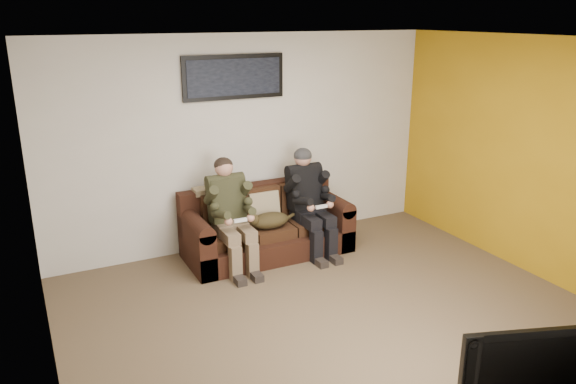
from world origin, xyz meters
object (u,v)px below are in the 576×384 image
person_right (309,196)px  framed_poster (234,77)px  sofa (265,228)px  cat (268,220)px  person_left (230,209)px  television (529,361)px

person_right → framed_poster: framed_poster is taller
sofa → cat: sofa is taller
cat → person_right: bearing=5.8°
framed_poster → person_left: bearing=-118.8°
cat → television: bearing=-86.8°
person_left → television: (0.65, -3.61, 0.00)m
television → person_left: bearing=119.0°
person_left → cat: 0.50m
person_right → sofa: bearing=162.1°
sofa → person_left: size_ratio=1.58×
person_right → television: bearing=-95.8°
sofa → person_right: bearing=-17.9°
cat → person_left: bearing=172.8°
television → person_right: bearing=103.0°
sofa → person_left: 0.66m
person_right → framed_poster: size_ratio=1.01×
cat → framed_poster: 1.72m
person_left → cat: bearing=-7.2°
sofa → framed_poster: (-0.20, 0.40, 1.79)m
sofa → television: bearing=-87.8°
person_left → person_right: bearing=0.0°
sofa → framed_poster: bearing=116.8°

